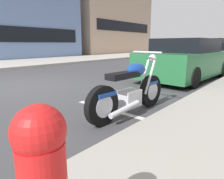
{
  "coord_description": "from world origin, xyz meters",
  "views": [
    {
      "loc": [
        -2.79,
        -5.78,
        1.26
      ],
      "look_at": [
        -0.12,
        -3.51,
        0.45
      ],
      "focal_mm": 31.99,
      "sensor_mm": 36.0,
      "label": 1
    }
  ],
  "objects": [
    {
      "name": "parked_motorcycle",
      "position": [
        0.06,
        -3.79,
        0.43
      ],
      "size": [
        2.02,
        0.62,
        1.12
      ],
      "rotation": [
        0.0,
        0.0,
        -0.05
      ],
      "color": "black",
      "rests_on": "ground"
    },
    {
      "name": "crossing_truck",
      "position": [
        26.84,
        0.57,
        0.9
      ],
      "size": [
        2.32,
        5.6,
        1.95
      ],
      "rotation": [
        0.0,
        0.0,
        1.51
      ],
      "color": "#4C5156",
      "rests_on": "ground"
    },
    {
      "name": "parked_car_far_down_curb",
      "position": [
        4.39,
        -3.15,
        0.68
      ],
      "size": [
        4.35,
        2.05,
        1.42
      ],
      "rotation": [
        0.0,
        0.0,
        -0.05
      ],
      "color": "#236638",
      "rests_on": "ground"
    },
    {
      "name": "parking_stall_stripe",
      "position": [
        0.0,
        -3.6,
        0.0
      ],
      "size": [
        0.12,
        2.2,
        0.01
      ],
      "primitive_type": "cube",
      "color": "silver",
      "rests_on": "ground"
    },
    {
      "name": "sidewalk_far_curb",
      "position": [
        12.0,
        6.7,
        0.07
      ],
      "size": [
        120.0,
        5.0,
        0.14
      ],
      "primitive_type": "cube",
      "color": "#ADA89E",
      "rests_on": "ground"
    },
    {
      "name": "ground_plane",
      "position": [
        0.0,
        0.0,
        0.0
      ],
      "size": [
        260.0,
        260.0,
        0.0
      ],
      "primitive_type": "plane",
      "color": "#3D3D3F"
    },
    {
      "name": "townhouse_corner_block",
      "position": [
        5.42,
        13.89,
        4.34
      ],
      "size": [
        9.4,
        9.86,
        8.68
      ],
      "color": "#6B84B2",
      "rests_on": "ground"
    }
  ]
}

